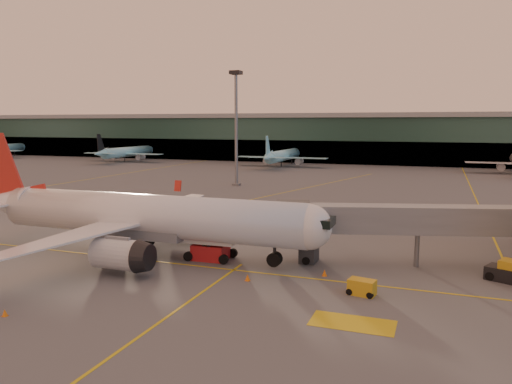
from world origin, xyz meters
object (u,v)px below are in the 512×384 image
(catering_truck, at_px, (208,233))
(gpu_cart, at_px, (362,287))
(pushback_tug, at_px, (509,273))
(main_airplane, at_px, (137,217))

(catering_truck, xyz_separation_m, gpu_cart, (16.72, -5.52, -2.16))
(pushback_tug, bearing_deg, catering_truck, -150.49)
(catering_truck, distance_m, pushback_tug, 28.83)
(catering_truck, bearing_deg, gpu_cart, -20.50)
(main_airplane, bearing_deg, pushback_tug, 5.54)
(main_airplane, relative_size, pushback_tug, 9.98)
(main_airplane, distance_m, pushback_tug, 36.84)
(catering_truck, bearing_deg, main_airplane, -173.76)
(catering_truck, height_order, gpu_cart, catering_truck)
(pushback_tug, bearing_deg, gpu_cart, -121.40)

